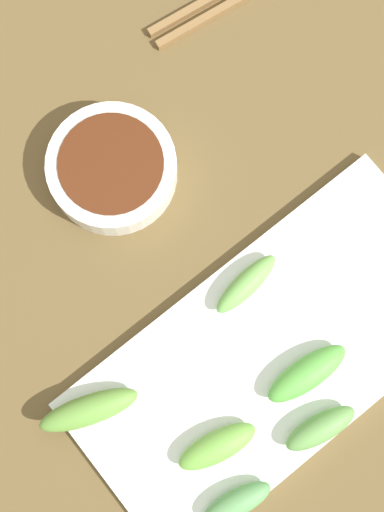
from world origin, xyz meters
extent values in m
cube|color=brown|center=(0.00, 0.00, 0.01)|extent=(2.10, 2.10, 0.02)
cylinder|color=white|center=(-0.15, -0.04, 0.04)|extent=(0.13, 0.13, 0.03)
cylinder|color=#51240F|center=(-0.15, -0.04, 0.04)|extent=(0.10, 0.10, 0.02)
cube|color=white|center=(0.09, -0.03, 0.03)|extent=(0.19, 0.39, 0.01)
ellipsoid|color=#5F9F5B|center=(0.17, -0.14, 0.04)|extent=(0.04, 0.07, 0.02)
ellipsoid|color=#679F3E|center=(0.02, -0.19, 0.04)|extent=(0.06, 0.10, 0.03)
ellipsoid|color=#66A350|center=(0.16, -0.04, 0.04)|extent=(0.04, 0.07, 0.02)
ellipsoid|color=#6FB343|center=(0.12, -0.12, 0.04)|extent=(0.04, 0.08, 0.02)
ellipsoid|color=#73B953|center=(0.02, -0.01, 0.04)|extent=(0.03, 0.08, 0.02)
ellipsoid|color=#5CB544|center=(0.12, -0.02, 0.04)|extent=(0.04, 0.09, 0.02)
camera|label=1|loc=(0.07, -0.11, 0.73)|focal=52.70mm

